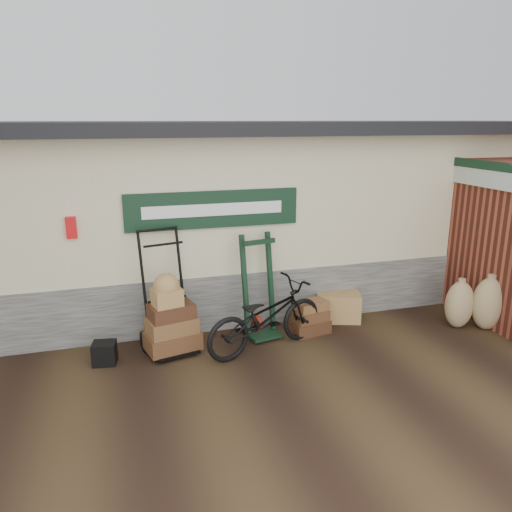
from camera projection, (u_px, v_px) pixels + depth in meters
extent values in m
plane|color=black|center=(251.00, 355.00, 7.08)|extent=(80.00, 80.00, 0.00)
cube|color=#4C4C47|center=(211.00, 271.00, 9.50)|extent=(14.00, 3.54, 0.90)
cube|color=beige|center=(209.00, 192.00, 9.10)|extent=(14.00, 3.50, 2.10)
cube|color=black|center=(209.00, 127.00, 8.66)|extent=(14.40, 4.10, 0.20)
cube|color=black|center=(213.00, 209.00, 7.38)|extent=(2.60, 0.06, 0.55)
cube|color=white|center=(214.00, 210.00, 7.34)|extent=(2.10, 0.01, 0.18)
cube|color=red|center=(71.00, 227.00, 6.86)|extent=(0.14, 0.10, 0.30)
cube|color=maroon|center=(479.00, 229.00, 9.14)|extent=(1.60, 4.50, 2.60)
cube|color=#194C2D|center=(488.00, 179.00, 7.71)|extent=(0.04, 2.40, 0.28)
cube|color=black|center=(490.00, 166.00, 7.66)|extent=(0.05, 2.50, 0.14)
cube|color=brown|center=(338.00, 306.00, 8.29)|extent=(0.82, 0.67, 0.46)
cube|color=black|center=(105.00, 353.00, 6.81)|extent=(0.35, 0.32, 0.31)
imported|color=black|center=(266.00, 313.00, 7.12)|extent=(1.23, 2.06, 1.13)
ellipsoid|color=#927F4E|center=(459.00, 305.00, 7.95)|extent=(0.54, 0.47, 0.77)
ellipsoid|color=#927F4E|center=(489.00, 304.00, 7.87)|extent=(0.57, 0.50, 0.85)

